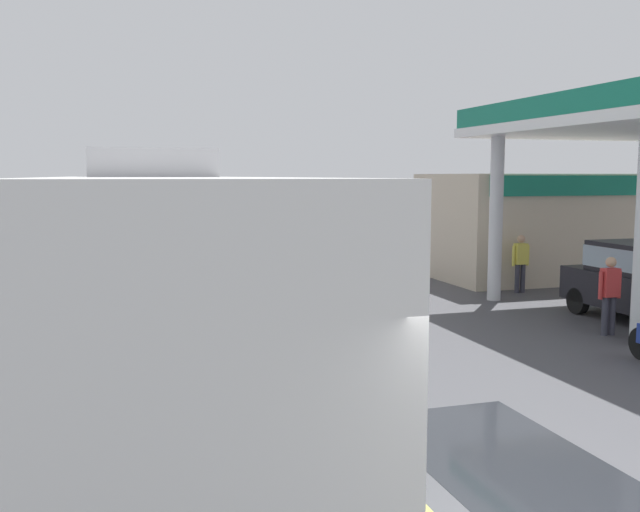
% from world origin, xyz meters
% --- Properties ---
extents(ground, '(120.00, 120.00, 0.00)m').
position_xyz_m(ground, '(0.00, 20.00, 0.00)').
color(ground, '#424247').
extents(lane_divider_stripe, '(0.16, 50.00, 0.01)m').
position_xyz_m(lane_divider_stripe, '(0.00, 15.00, 0.00)').
color(lane_divider_stripe, '#D8CC4C').
rests_on(lane_divider_stripe, ground).
extents(wet_puddle_patch, '(2.12, 4.05, 0.01)m').
position_xyz_m(wet_puddle_patch, '(1.50, 2.36, 0.00)').
color(wet_puddle_patch, '#26282D').
rests_on(wet_puddle_patch, ground).
extents(coach_bus_main, '(2.60, 11.04, 3.69)m').
position_xyz_m(coach_bus_main, '(-2.35, 4.78, 1.72)').
color(coach_bus_main, white).
rests_on(coach_bus_main, ground).
extents(gas_station_roadside, '(9.10, 11.95, 5.10)m').
position_xyz_m(gas_station_roadside, '(10.73, 13.47, 2.63)').
color(gas_station_roadside, '#147259').
rests_on(gas_station_roadside, ground).
extents(minibus_opposing_lane, '(2.04, 6.13, 2.44)m').
position_xyz_m(minibus_opposing_lane, '(2.36, 22.71, 1.47)').
color(minibus_opposing_lane, '#A5A5AD').
rests_on(minibus_opposing_lane, ground).
extents(pedestrian_near_pump, '(0.55, 0.22, 1.66)m').
position_xyz_m(pedestrian_near_pump, '(8.39, 12.83, 0.93)').
color(pedestrian_near_pump, '#33333F').
rests_on(pedestrian_near_pump, ground).
extents(pedestrian_by_shop, '(0.55, 0.22, 1.66)m').
position_xyz_m(pedestrian_by_shop, '(7.10, 7.56, 0.93)').
color(pedestrian_by_shop, '#33333F').
rests_on(pedestrian_by_shop, ground).
extents(car_trailing_behind_bus, '(1.70, 4.20, 1.82)m').
position_xyz_m(car_trailing_behind_bus, '(-1.93, 19.11, 1.01)').
color(car_trailing_behind_bus, maroon).
rests_on(car_trailing_behind_bus, ground).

